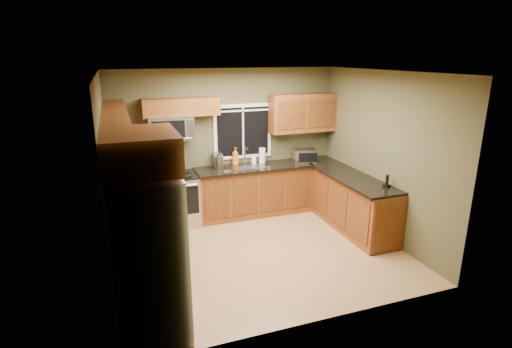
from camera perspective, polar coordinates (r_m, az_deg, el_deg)
floor at (r=6.30m, az=0.65°, el=-10.98°), size 4.20×4.20×0.00m
ceiling at (r=5.59m, az=0.75°, el=14.35°), size 4.20×4.20×0.00m
back_wall at (r=7.46m, az=-4.12°, el=4.46°), size 4.20×0.00×4.20m
front_wall at (r=4.25m, az=9.18°, el=-5.36°), size 4.20×0.00×4.20m
left_wall at (r=5.47m, az=-20.42°, el=-1.17°), size 0.00×3.60×3.60m
right_wall at (r=6.80m, az=17.56°, el=2.49°), size 0.00×3.60×3.60m
window at (r=7.49m, az=-1.89°, el=6.12°), size 1.12×0.03×1.02m
base_cabinets_left at (r=6.23m, az=-16.81°, el=-7.53°), size 0.60×2.65×0.90m
countertop_left at (r=6.05m, az=-16.94°, el=-3.44°), size 0.65×2.65×0.04m
base_cabinets_back at (r=7.55m, az=-0.32°, el=-2.45°), size 2.17×0.60×0.90m
countertop_back at (r=7.39m, az=-0.26°, el=0.93°), size 2.17×0.65×0.04m
base_cabinets_peninsula at (r=7.31m, az=12.53°, el=-3.52°), size 0.60×2.52×0.90m
countertop_peninsula at (r=7.16m, az=12.56°, el=0.01°), size 0.65×2.50×0.04m
upper_cabinets_left at (r=5.81m, az=-19.30°, el=5.15°), size 0.33×2.65×0.72m
upper_cabinets_back_left at (r=7.01m, az=-10.66°, el=9.39°), size 1.30×0.33×0.30m
upper_cabinets_back_right at (r=7.73m, az=6.66°, el=8.66°), size 1.30×0.33×0.72m
upper_cabinet_over_fridge at (r=4.04m, az=-16.30°, el=3.15°), size 0.72×0.90×0.38m
refrigerator at (r=4.43m, az=-15.08°, el=-11.19°), size 0.74×0.90×1.80m
range at (r=7.20m, az=-11.34°, el=-3.63°), size 0.76×0.69×0.94m
microwave at (r=7.00m, az=-12.10°, el=6.47°), size 0.76×0.41×0.42m
sink at (r=7.36m, az=-1.16°, el=1.13°), size 0.60×0.42×0.36m
toaster_oven at (r=7.72m, az=6.90°, el=2.64°), size 0.47×0.41×0.26m
coffee_maker at (r=7.32m, az=-5.50°, el=1.91°), size 0.18×0.23×0.27m
kettle at (r=7.23m, az=-5.32°, el=1.77°), size 0.17×0.17×0.29m
paper_towel_roll at (r=7.61m, az=0.89°, el=2.67°), size 0.15×0.15×0.31m
soap_bottle_a at (r=7.46m, az=-2.98°, el=2.55°), size 0.16×0.16×0.33m
soap_bottle_b at (r=7.58m, az=-0.35°, el=2.17°), size 0.08×0.08×0.17m
cordless_phone at (r=6.56m, az=18.19°, el=-1.26°), size 0.11×0.11×0.20m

